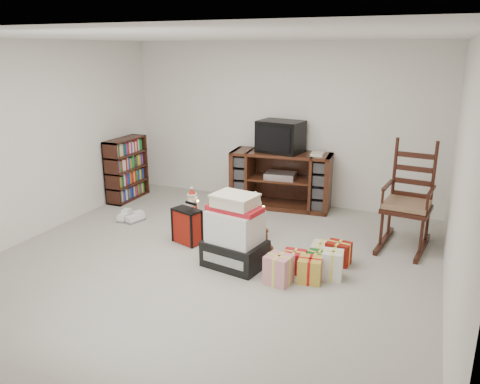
{
  "coord_description": "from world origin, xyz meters",
  "views": [
    {
      "loc": [
        2.23,
        -4.48,
        2.38
      ],
      "look_at": [
        0.1,
        0.6,
        0.69
      ],
      "focal_mm": 35.0,
      "sensor_mm": 36.0,
      "label": 1
    }
  ],
  "objects_px": {
    "teddy_bear": "(261,245)",
    "sneaker_pair": "(130,217)",
    "rocking_chair": "(407,210)",
    "santa_figurine": "(255,221)",
    "bookshelf": "(127,170)",
    "mrs_claus_figurine": "(193,214)",
    "tv_stand": "(281,180)",
    "gift_pile": "(235,236)",
    "gift_cluster": "(313,261)",
    "red_suitcase": "(187,226)",
    "crt_television": "(281,137)"
  },
  "relations": [
    {
      "from": "rocking_chair",
      "to": "santa_figurine",
      "type": "xyz_separation_m",
      "value": [
        -1.81,
        -0.51,
        -0.23
      ]
    },
    {
      "from": "sneaker_pair",
      "to": "crt_television",
      "type": "xyz_separation_m",
      "value": [
        1.77,
        1.46,
        1.06
      ]
    },
    {
      "from": "gift_pile",
      "to": "tv_stand",
      "type": "bearing_deg",
      "value": 104.7
    },
    {
      "from": "gift_pile",
      "to": "teddy_bear",
      "type": "height_order",
      "value": "gift_pile"
    },
    {
      "from": "bookshelf",
      "to": "rocking_chair",
      "type": "bearing_deg",
      "value": -3.33
    },
    {
      "from": "santa_figurine",
      "to": "mrs_claus_figurine",
      "type": "relative_size",
      "value": 1.02
    },
    {
      "from": "rocking_chair",
      "to": "santa_figurine",
      "type": "height_order",
      "value": "rocking_chair"
    },
    {
      "from": "gift_pile",
      "to": "gift_cluster",
      "type": "xyz_separation_m",
      "value": [
        0.86,
        0.2,
        -0.24
      ]
    },
    {
      "from": "red_suitcase",
      "to": "mrs_claus_figurine",
      "type": "height_order",
      "value": "mrs_claus_figurine"
    },
    {
      "from": "gift_cluster",
      "to": "bookshelf",
      "type": "bearing_deg",
      "value": 157.77
    },
    {
      "from": "mrs_claus_figurine",
      "to": "sneaker_pair",
      "type": "distance_m",
      "value": 1.03
    },
    {
      "from": "bookshelf",
      "to": "crt_television",
      "type": "bearing_deg",
      "value": 13.59
    },
    {
      "from": "red_suitcase",
      "to": "gift_pile",
      "type": "bearing_deg",
      "value": -5.64
    },
    {
      "from": "rocking_chair",
      "to": "crt_television",
      "type": "xyz_separation_m",
      "value": [
        -1.93,
        0.84,
        0.64
      ]
    },
    {
      "from": "mrs_claus_figurine",
      "to": "tv_stand",
      "type": "bearing_deg",
      "value": 61.14
    },
    {
      "from": "gift_cluster",
      "to": "teddy_bear",
      "type": "bearing_deg",
      "value": 170.19
    },
    {
      "from": "gift_pile",
      "to": "red_suitcase",
      "type": "height_order",
      "value": "gift_pile"
    },
    {
      "from": "rocking_chair",
      "to": "santa_figurine",
      "type": "bearing_deg",
      "value": -157.21
    },
    {
      "from": "gift_pile",
      "to": "red_suitcase",
      "type": "bearing_deg",
      "value": 166.76
    },
    {
      "from": "bookshelf",
      "to": "teddy_bear",
      "type": "height_order",
      "value": "bookshelf"
    },
    {
      "from": "tv_stand",
      "to": "sneaker_pair",
      "type": "relative_size",
      "value": 4.26
    },
    {
      "from": "gift_pile",
      "to": "gift_cluster",
      "type": "relative_size",
      "value": 0.8
    },
    {
      "from": "tv_stand",
      "to": "gift_pile",
      "type": "xyz_separation_m",
      "value": [
        0.17,
        -2.2,
        -0.07
      ]
    },
    {
      "from": "tv_stand",
      "to": "santa_figurine",
      "type": "relative_size",
      "value": 2.53
    },
    {
      "from": "rocking_chair",
      "to": "mrs_claus_figurine",
      "type": "height_order",
      "value": "rocking_chair"
    },
    {
      "from": "teddy_bear",
      "to": "sneaker_pair",
      "type": "height_order",
      "value": "teddy_bear"
    },
    {
      "from": "bookshelf",
      "to": "red_suitcase",
      "type": "relative_size",
      "value": 1.89
    },
    {
      "from": "red_suitcase",
      "to": "crt_television",
      "type": "relative_size",
      "value": 0.75
    },
    {
      "from": "bookshelf",
      "to": "gift_cluster",
      "type": "xyz_separation_m",
      "value": [
        3.48,
        -1.42,
        -0.36
      ]
    },
    {
      "from": "teddy_bear",
      "to": "crt_television",
      "type": "distance_m",
      "value": 2.16
    },
    {
      "from": "rocking_chair",
      "to": "crt_television",
      "type": "relative_size",
      "value": 1.93
    },
    {
      "from": "santa_figurine",
      "to": "tv_stand",
      "type": "bearing_deg",
      "value": 93.86
    },
    {
      "from": "gift_cluster",
      "to": "crt_television",
      "type": "bearing_deg",
      "value": 117.71
    },
    {
      "from": "tv_stand",
      "to": "teddy_bear",
      "type": "distance_m",
      "value": 1.94
    },
    {
      "from": "gift_cluster",
      "to": "rocking_chair",
      "type": "bearing_deg",
      "value": 53.21
    },
    {
      "from": "rocking_chair",
      "to": "gift_cluster",
      "type": "relative_size",
      "value": 1.33
    },
    {
      "from": "bookshelf",
      "to": "santa_figurine",
      "type": "height_order",
      "value": "bookshelf"
    },
    {
      "from": "teddy_bear",
      "to": "mrs_claus_figurine",
      "type": "height_order",
      "value": "mrs_claus_figurine"
    },
    {
      "from": "rocking_chair",
      "to": "bookshelf",
      "type": "bearing_deg",
      "value": -176.35
    },
    {
      "from": "gift_pile",
      "to": "santa_figurine",
      "type": "relative_size",
      "value": 1.35
    },
    {
      "from": "bookshelf",
      "to": "santa_figurine",
      "type": "relative_size",
      "value": 1.63
    },
    {
      "from": "crt_television",
      "to": "gift_pile",
      "type": "bearing_deg",
      "value": -75.94
    },
    {
      "from": "red_suitcase",
      "to": "santa_figurine",
      "type": "relative_size",
      "value": 0.86
    },
    {
      "from": "tv_stand",
      "to": "bookshelf",
      "type": "xyz_separation_m",
      "value": [
        -2.45,
        -0.57,
        0.05
      ]
    },
    {
      "from": "gift_pile",
      "to": "gift_cluster",
      "type": "height_order",
      "value": "gift_pile"
    },
    {
      "from": "tv_stand",
      "to": "sneaker_pair",
      "type": "height_order",
      "value": "tv_stand"
    },
    {
      "from": "red_suitcase",
      "to": "santa_figurine",
      "type": "distance_m",
      "value": 0.89
    },
    {
      "from": "gift_pile",
      "to": "santa_figurine",
      "type": "xyz_separation_m",
      "value": [
        -0.08,
        0.85,
        -0.13
      ]
    },
    {
      "from": "santa_figurine",
      "to": "gift_cluster",
      "type": "xyz_separation_m",
      "value": [
        0.94,
        -0.66,
        -0.12
      ]
    },
    {
      "from": "teddy_bear",
      "to": "sneaker_pair",
      "type": "distance_m",
      "value": 2.22
    }
  ]
}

